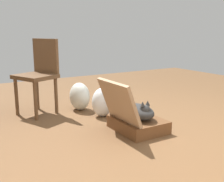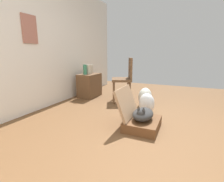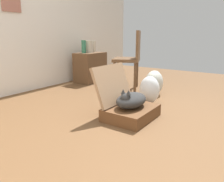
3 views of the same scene
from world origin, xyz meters
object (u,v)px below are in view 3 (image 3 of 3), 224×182
Objects in this scene: plastic_bag_clear at (154,83)px; chair at (131,57)px; cat at (131,100)px; vase_round at (89,47)px; vase_short at (93,47)px; suitcase_base at (131,113)px; plastic_bag_white at (149,90)px; side_table at (90,67)px; vase_tall at (84,47)px.

chair is at bearing 74.92° from plastic_bag_clear.
vase_round is at bearing 52.70° from cat.
chair is at bearing -102.67° from vase_short.
suitcase_base is 1.12× the size of cat.
vase_round reaches higher than plastic_bag_white.
suitcase_base is 2.60× the size of vase_round.
plastic_bag_white is at bearing -111.73° from side_table.
vase_short is (0.36, 1.49, 0.48)m from plastic_bag_clear.
suitcase_base is at bearing -127.31° from side_table.
cat is 1.35× the size of plastic_bag_clear.
vase_round is (-0.15, -0.03, 0.00)m from vase_short.
plastic_bag_white is 1.77m from vase_round.
vase_short is (0.77, 1.61, 0.49)m from plastic_bag_white.
vase_tall is at bearing 56.41° from suitcase_base.
plastic_bag_white is (0.64, 0.09, 0.12)m from suitcase_base.
cat is 1.38× the size of plastic_bag_white.
cat is at bearing -168.72° from plastic_bag_clear.
plastic_bag_white is 1.85m from vase_short.
plastic_bag_clear is at bearing 11.28° from cat.
chair is (-0.08, -0.95, 0.26)m from side_table.
cat is at bearing -129.86° from vase_short.
plastic_bag_white is at bearing -106.72° from vase_tall.
plastic_bag_clear is at bearing -92.44° from vase_tall.
vase_short is (0.29, 0.02, -0.01)m from vase_tall.
plastic_bag_white is 0.90m from chair.
plastic_bag_clear is at bearing -98.25° from side_table.
vase_short reaches higher than side_table.
vase_round is (0.21, 1.46, 0.49)m from plastic_bag_clear.
plastic_bag_white is 0.38× the size of chair.
suitcase_base is 2.18m from vase_round.
suitcase_base is 2.11m from vase_tall.
vase_round reaches higher than cat.
side_table is (0.21, 1.44, 0.09)m from plastic_bag_clear.
plastic_bag_white is 0.98× the size of plastic_bag_clear.
cat is 2.09m from side_table.
chair reaches higher than vase_tall.
vase_round is at bearing 90.00° from side_table.
cat is 2.39× the size of vase_short.
vase_short reaches higher than plastic_bag_white.
plastic_bag_clear reaches higher than suitcase_base.
vase_round is at bearing -118.45° from chair.
vase_round reaches higher than vase_short.
vase_tall is at bearing 87.56° from plastic_bag_clear.
chair is (-0.22, -0.99, -0.13)m from vase_short.
chair reaches higher than cat.
plastic_bag_clear is at bearing -103.48° from vase_short.
cat is at bearing 177.43° from suitcase_base.
vase_short is (1.41, 1.70, 0.61)m from suitcase_base.
side_table is 0.98m from chair.
plastic_bag_clear reaches higher than plastic_bag_white.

